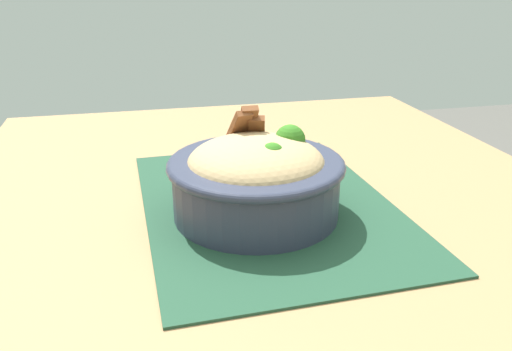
# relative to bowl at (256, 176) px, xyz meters

# --- Properties ---
(table) EXTENTS (1.09, 0.83, 0.76)m
(table) POSITION_rel_bowl_xyz_m (-0.01, -0.03, -0.13)
(table) COLOR #99754C
(table) RESTS_ON ground_plane
(placemat) EXTENTS (0.43, 0.32, 0.00)m
(placemat) POSITION_rel_bowl_xyz_m (0.03, -0.02, -0.05)
(placemat) COLOR #1E422D
(placemat) RESTS_ON table
(bowl) EXTENTS (0.22, 0.22, 0.13)m
(bowl) POSITION_rel_bowl_xyz_m (0.00, 0.00, 0.00)
(bowl) COLOR #2D3347
(bowl) RESTS_ON placemat
(fork) EXTENTS (0.04, 0.14, 0.00)m
(fork) POSITION_rel_bowl_xyz_m (0.11, -0.02, -0.05)
(fork) COLOR silver
(fork) RESTS_ON placemat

